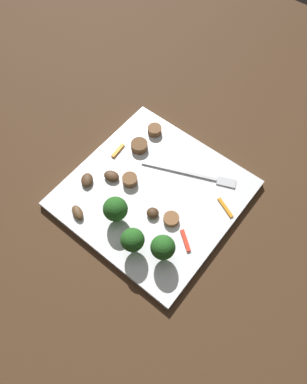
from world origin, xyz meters
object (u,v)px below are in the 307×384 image
object	(u,v)px
fork	(195,175)
sausage_slice_2	(155,130)
broccoli_floret_0	(133,240)
mushroom_1	(112,176)
pepper_strip_2	(118,150)
broccoli_floret_2	(163,247)
mushroom_2	(153,213)
sausage_slice_3	(139,146)
broccoli_floret_1	(115,209)
sausage_slice_1	(171,219)
mushroom_3	(87,180)
plate	(154,194)
mushroom_0	(78,212)
pepper_strip_1	(225,208)
sausage_slice_0	(130,180)
pepper_strip_0	(185,241)

from	to	relation	value
fork	sausage_slice_2	world-z (taller)	sausage_slice_2
broccoli_floret_0	mushroom_1	bearing A→B (deg)	146.58
fork	pepper_strip_2	distance (m)	0.16
broccoli_floret_2	sausage_slice_2	distance (m)	0.26
fork	broccoli_floret_0	xyz separation A→B (m)	(0.00, -0.18, 0.03)
fork	mushroom_2	size ratio (longest dim) A/B	7.87
broccoli_floret_2	sausage_slice_3	world-z (taller)	broccoli_floret_2
sausage_slice_3	mushroom_1	xyz separation A→B (m)	(0.00, -0.08, -0.00)
mushroom_1	pepper_strip_2	distance (m)	0.06
broccoli_floret_2	broccoli_floret_1	bearing A→B (deg)	177.56
sausage_slice_1	mushroom_1	size ratio (longest dim) A/B	0.93
broccoli_floret_1	sausage_slice_1	xyz separation A→B (m)	(0.08, 0.06, -0.03)
broccoli_floret_2	mushroom_3	size ratio (longest dim) A/B	1.98
plate	sausage_slice_2	size ratio (longest dim) A/B	10.58
fork	broccoli_floret_2	distance (m)	0.17
mushroom_3	fork	bearing A→B (deg)	42.51
pepper_strip_2	broccoli_floret_1	bearing A→B (deg)	-49.12
mushroom_0	pepper_strip_1	xyz separation A→B (m)	(0.20, 0.17, -0.00)
sausage_slice_0	pepper_strip_2	size ratio (longest dim) A/B	0.79
sausage_slice_0	pepper_strip_1	world-z (taller)	sausage_slice_0
broccoli_floret_0	pepper_strip_2	bearing A→B (deg)	138.94
broccoli_floret_2	sausage_slice_1	world-z (taller)	broccoli_floret_2
plate	broccoli_floret_0	distance (m)	0.12
sausage_slice_2	mushroom_1	world-z (taller)	sausage_slice_2
mushroom_3	pepper_strip_0	distance (m)	0.21
mushroom_1	pepper_strip_1	xyz separation A→B (m)	(0.20, 0.08, -0.00)
sausage_slice_1	sausage_slice_3	world-z (taller)	sausage_slice_3
broccoli_floret_0	pepper_strip_0	world-z (taller)	broccoli_floret_0
broccoli_floret_0	pepper_strip_0	distance (m)	0.09
broccoli_floret_0	sausage_slice_0	bearing A→B (deg)	133.20
mushroom_2	pepper_strip_1	size ratio (longest dim) A/B	0.52
broccoli_floret_2	mushroom_2	world-z (taller)	broccoli_floret_2
sausage_slice_3	pepper_strip_2	world-z (taller)	sausage_slice_3
broccoli_floret_0	sausage_slice_2	size ratio (longest dim) A/B	2.02
broccoli_floret_1	sausage_slice_0	xyz separation A→B (m)	(-0.03, 0.07, -0.03)
sausage_slice_1	sausage_slice_2	xyz separation A→B (m)	(-0.14, 0.13, 0.00)
fork	sausage_slice_2	size ratio (longest dim) A/B	6.14
sausage_slice_1	broccoli_floret_0	bearing A→B (deg)	-102.96
plate	sausage_slice_2	distance (m)	0.14
sausage_slice_1	pepper_strip_2	distance (m)	0.18
plate	broccoli_floret_1	size ratio (longest dim) A/B	5.28
sausage_slice_2	pepper_strip_0	bearing A→B (deg)	-38.74
broccoli_floret_0	pepper_strip_2	distance (m)	0.20
broccoli_floret_1	sausage_slice_3	size ratio (longest dim) A/B	1.70
sausage_slice_2	mushroom_0	distance (m)	0.23
broccoli_floret_0	pepper_strip_1	size ratio (longest dim) A/B	1.34
broccoli_floret_2	mushroom_3	xyz separation A→B (m)	(-0.20, 0.03, -0.03)
plate	mushroom_3	world-z (taller)	mushroom_3
broccoli_floret_0	mushroom_0	distance (m)	0.12
broccoli_floret_2	sausage_slice_1	bearing A→B (deg)	114.58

